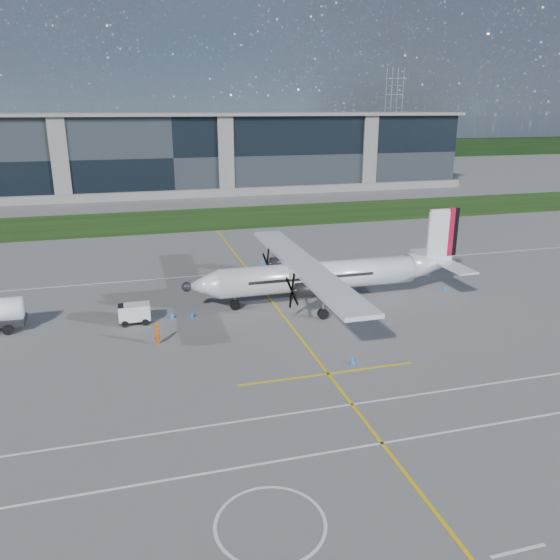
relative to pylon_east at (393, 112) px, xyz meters
name	(u,v)px	position (x,y,z in m)	size (l,w,h in m)	color
ground	(195,230)	(-85.00, -110.00, -15.00)	(400.00, 400.00, 0.00)	#5B5956
grass_strip	(189,220)	(-85.00, -102.00, -14.98)	(400.00, 18.00, 0.04)	#17350E
terminal_building	(169,154)	(-85.00, -70.00, -7.50)	(120.00, 20.00, 15.00)	black
tree_line	(155,154)	(-85.00, -10.00, -12.00)	(400.00, 6.00, 6.00)	black
pylon_east	(393,112)	(0.00, 0.00, 0.00)	(9.00, 4.60, 30.00)	gray
yellow_taxiway_centerline	(268,296)	(-82.00, -140.00, -14.99)	(0.20, 70.00, 0.01)	yellow
white_lane_line	(327,453)	(-85.00, -164.00, -14.99)	(90.00, 0.15, 0.01)	white
turboprop_aircraft	(329,259)	(-77.17, -142.74, -11.07)	(25.24, 26.17, 7.85)	silver
baggage_tug	(135,314)	(-93.92, -143.57, -14.21)	(2.63, 1.58, 1.58)	silver
ground_crew_person	(157,332)	(-92.39, -148.29, -14.03)	(0.79, 0.57, 1.95)	#F25907
safety_cone_portwing	(353,360)	(-79.87, -155.04, -14.75)	(0.36, 0.36, 0.50)	blue
safety_cone_nose_port	(192,314)	(-89.33, -143.45, -14.75)	(0.36, 0.36, 0.50)	blue
safety_cone_tail	(445,288)	(-65.43, -142.98, -14.75)	(0.36, 0.36, 0.50)	blue
safety_cone_fwd	(172,315)	(-90.98, -143.33, -14.75)	(0.36, 0.36, 0.50)	blue
safety_cone_stbdwing	(262,262)	(-79.95, -129.43, -14.75)	(0.36, 0.36, 0.50)	blue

